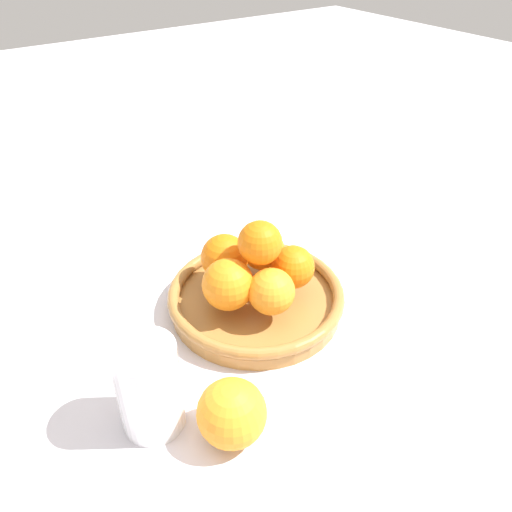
% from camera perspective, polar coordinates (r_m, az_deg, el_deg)
% --- Properties ---
extents(ground_plane, '(4.00, 4.00, 0.00)m').
position_cam_1_polar(ground_plane, '(0.80, -0.00, -5.85)').
color(ground_plane, silver).
extents(fruit_bowl, '(0.28, 0.28, 0.04)m').
position_cam_1_polar(fruit_bowl, '(0.79, -0.00, -4.78)').
color(fruit_bowl, '#A57238').
rests_on(fruit_bowl, ground_plane).
extents(orange_pile, '(0.18, 0.18, 0.12)m').
position_cam_1_polar(orange_pile, '(0.75, -0.36, -1.17)').
color(orange_pile, orange).
rests_on(orange_pile, fruit_bowl).
extents(stray_orange, '(0.08, 0.08, 0.08)m').
position_cam_1_polar(stray_orange, '(0.61, -2.79, -17.49)').
color(stray_orange, orange).
rests_on(stray_orange, ground_plane).
extents(drinking_glass, '(0.08, 0.08, 0.13)m').
position_cam_1_polar(drinking_glass, '(0.62, -12.14, -14.45)').
color(drinking_glass, white).
rests_on(drinking_glass, ground_plane).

